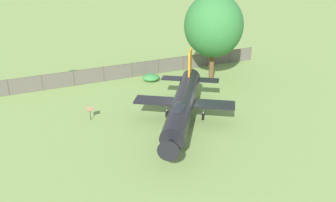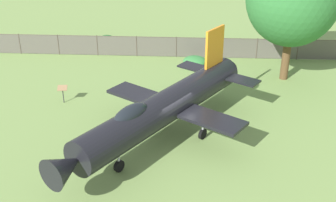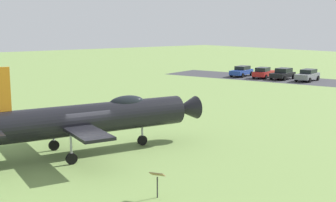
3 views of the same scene
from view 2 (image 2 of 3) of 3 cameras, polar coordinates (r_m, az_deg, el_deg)
The scene contains 6 objects.
ground_plane at distance 23.59m, azimuth -0.28°, elevation -5.04°, with size 200.00×200.00×0.00m, color #75934C.
display_jet at distance 22.33m, azimuth -0.91°, elevation -1.06°, with size 8.41×14.32×5.09m.
perimeter_fence at distance 34.76m, azimuth 1.09°, elevation 7.20°, with size 28.58×14.22×1.67m.
shrub_near_fence at distance 37.57m, azimuth -8.00°, elevation 7.80°, with size 1.68×1.50×1.00m.
shrub_by_tree at distance 33.14m, azimuth 3.56°, elevation 5.22°, with size 1.83×1.73×0.74m.
info_plaque at distance 27.91m, azimuth -13.68°, elevation 1.38°, with size 0.72×0.66×1.14m.
Camera 2 is at (10.11, -17.42, 12.28)m, focal length 46.37 mm.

